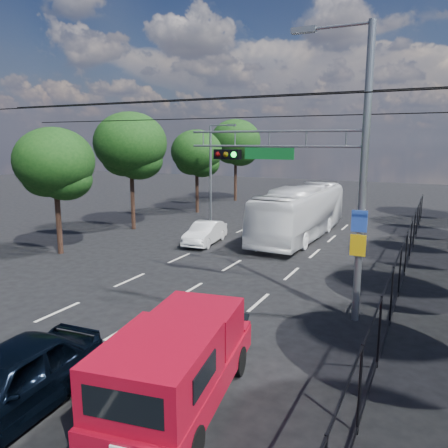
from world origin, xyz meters
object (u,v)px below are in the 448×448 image
Objects in this scene: signal_mast at (326,162)px; red_pickup at (179,362)px; white_bus at (300,212)px; navy_hatchback at (7,384)px; white_van at (205,233)px.

red_pickup is (-1.46, -6.82, -4.14)m from signal_mast.
signal_mast is at bearing -69.12° from white_bus.
signal_mast is at bearing 58.18° from navy_hatchback.
red_pickup is at bearing 28.32° from navy_hatchback.
signal_mast is 1.98× the size of navy_hatchback.
signal_mast is 12.79m from white_bus.
white_bus is (-2.71, 18.34, 0.47)m from red_pickup.
navy_hatchback is at bearing -117.32° from signal_mast.
red_pickup is 1.21× the size of navy_hatchback.
white_van is at bearing -136.18° from white_bus.
signal_mast is at bearing 77.88° from red_pickup.
white_van is at bearing 116.75° from red_pickup.
white_van is at bearing 99.63° from navy_hatchback.
red_pickup reaches higher than white_van.
white_bus is at bearing 84.45° from navy_hatchback.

